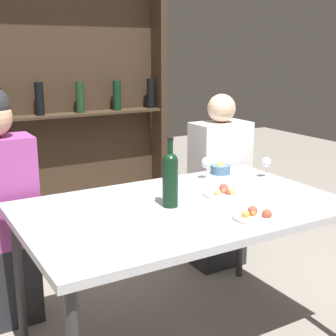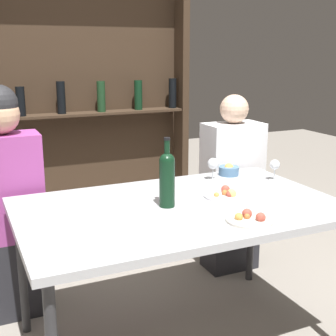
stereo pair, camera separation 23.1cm
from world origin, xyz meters
TOP-DOWN VIEW (x-y plane):
  - dining_table at (0.00, 0.00)m, footprint 1.52×0.95m
  - wine_rack_wall at (0.00, 1.87)m, footprint 1.83×0.21m
  - wine_bottle at (-0.06, 0.01)m, footprint 0.07×0.07m
  - wine_glass_0 at (0.68, 0.18)m, footprint 0.06×0.06m
  - wine_glass_1 at (0.36, 0.33)m, footprint 0.06×0.06m
  - food_plate_0 at (0.18, -0.32)m, footprint 0.21×0.21m
  - food_plate_1 at (0.26, 0.02)m, footprint 0.21×0.21m
  - snack_bowl at (0.50, 0.38)m, footprint 0.12×0.12m
  - seated_person_left at (-0.73, 0.63)m, footprint 0.37×0.22m
  - seated_person_right at (0.68, 0.63)m, footprint 0.38×0.22m

SIDE VIEW (x-z plane):
  - seated_person_right at x=0.68m, z-range -0.04..1.14m
  - seated_person_left at x=-0.73m, z-range -0.01..1.27m
  - dining_table at x=0.00m, z-range 0.31..1.05m
  - food_plate_0 at x=0.18m, z-range 0.72..0.77m
  - food_plate_1 at x=0.26m, z-range 0.72..0.77m
  - snack_bowl at x=0.50m, z-range 0.73..0.80m
  - wine_glass_0 at x=0.68m, z-range 0.76..0.88m
  - wine_glass_1 at x=0.36m, z-range 0.76..0.89m
  - wine_bottle at x=-0.06m, z-range 0.71..1.04m
  - wine_rack_wall at x=0.00m, z-range 0.01..2.35m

